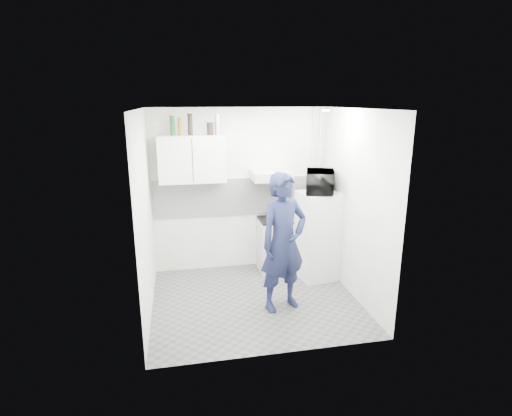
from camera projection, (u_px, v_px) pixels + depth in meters
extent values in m
plane|color=#525252|center=(255.00, 300.00, 5.58)|extent=(2.80, 2.80, 0.00)
plane|color=white|center=(255.00, 109.00, 4.90)|extent=(2.80, 2.80, 0.00)
plane|color=white|center=(240.00, 190.00, 6.42)|extent=(2.80, 0.00, 2.80)
plane|color=white|center=(145.00, 216.00, 4.98)|extent=(0.00, 2.60, 2.60)
plane|color=white|center=(354.00, 205.00, 5.50)|extent=(0.00, 2.60, 2.60)
imported|color=#161C3A|center=(283.00, 243.00, 5.16)|extent=(0.77, 0.63, 1.84)
cube|color=#B9B6B3|center=(274.00, 245.00, 6.52)|extent=(0.52, 0.52, 0.83)
cube|color=white|center=(318.00, 236.00, 6.15)|extent=(0.65, 0.65, 1.36)
cube|color=black|center=(275.00, 220.00, 6.40)|extent=(0.50, 0.50, 0.03)
cylinder|color=silver|center=(274.00, 215.00, 6.45)|extent=(0.18, 0.18, 0.10)
imported|color=black|center=(320.00, 182.00, 5.93)|extent=(0.69, 0.57, 0.33)
cylinder|color=#144C1E|center=(173.00, 126.00, 5.80)|extent=(0.07, 0.07, 0.29)
cylinder|color=brown|center=(180.00, 127.00, 5.82)|extent=(0.06, 0.06, 0.26)
cylinder|color=black|center=(190.00, 125.00, 5.84)|extent=(0.07, 0.07, 0.31)
cylinder|color=black|center=(210.00, 129.00, 5.91)|extent=(0.10, 0.10, 0.18)
cylinder|color=silver|center=(217.00, 125.00, 5.92)|extent=(0.08, 0.08, 0.30)
cube|color=white|center=(192.00, 159.00, 5.97)|extent=(1.00, 0.35, 0.70)
cube|color=#B9B6B3|center=(271.00, 175.00, 6.20)|extent=(0.60, 0.50, 0.14)
cube|color=white|center=(240.00, 196.00, 6.44)|extent=(2.74, 0.03, 0.60)
cylinder|color=#B9B6B3|center=(318.00, 188.00, 6.59)|extent=(0.05, 0.05, 2.60)
cylinder|color=#B9B6B3|center=(312.00, 188.00, 6.57)|extent=(0.04, 0.04, 2.60)
cylinder|color=white|center=(326.00, 110.00, 5.29)|extent=(0.10, 0.10, 0.02)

